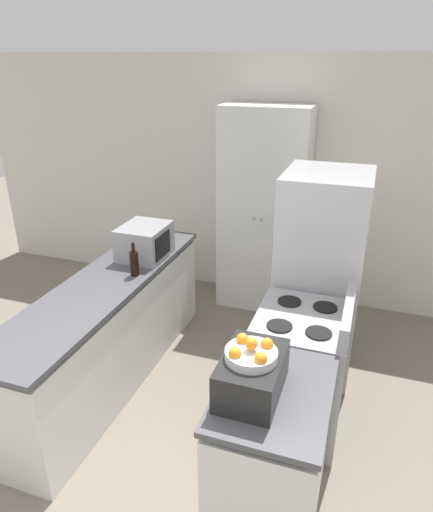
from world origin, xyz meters
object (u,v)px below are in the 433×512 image
stove (299,370)px  toaster_oven (252,375)px  microwave (145,241)px  fruit_bowl (251,353)px  pantry_cabinet (263,211)px  refrigerator (319,275)px  wine_bottle (134,263)px

stove → toaster_oven: 1.03m
microwave → fruit_bowl: 1.99m
pantry_cabinet → refrigerator: 1.20m
wine_bottle → toaster_oven: bearing=-40.0°
refrigerator → microwave: size_ratio=3.88×
stove → refrigerator: size_ratio=0.61×
refrigerator → wine_bottle: 1.54m
stove → toaster_oven: toaster_oven is taller
stove → wine_bottle: bearing=171.5°
wine_bottle → fruit_bowl: fruit_bowl is taller
stove → toaster_oven: (-0.14, -0.86, 0.56)m
microwave → fruit_bowl: bearing=-46.8°
microwave → toaster_oven: 1.98m
stove → microwave: 1.72m
pantry_cabinet → toaster_oven: bearing=-77.5°
stove → wine_bottle: size_ratio=3.81×
refrigerator → toaster_oven: 1.65m
pantry_cabinet → stove: size_ratio=1.99×
refrigerator → fruit_bowl: (-0.15, -1.65, 0.30)m
microwave → pantry_cabinet: bearing=55.2°
pantry_cabinet → toaster_oven: 2.64m
pantry_cabinet → microwave: (-0.79, -1.14, -0.01)m
toaster_oven → fruit_bowl: 0.15m
refrigerator → wine_bottle: bearing=-158.1°
stove → fruit_bowl: size_ratio=3.96×
refrigerator → microwave: refrigerator is taller
stove → fruit_bowl: (-0.14, -0.87, 0.71)m
microwave → fruit_bowl: fruit_bowl is taller
pantry_cabinet → refrigerator: size_ratio=1.22×
refrigerator → wine_bottle: refrigerator is taller
stove → microwave: size_ratio=2.38×
pantry_cabinet → toaster_oven: size_ratio=4.66×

